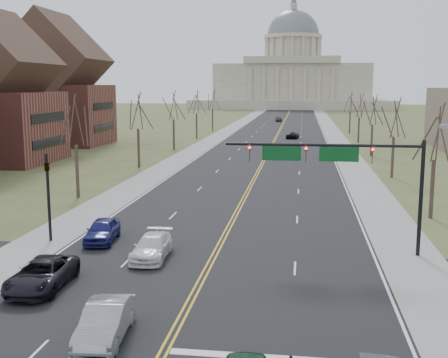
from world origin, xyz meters
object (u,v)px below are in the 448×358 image
(signal_mast, at_px, (338,162))
(car_far_nb, at_px, (293,135))
(car_sb_outer_second, at_px, (102,230))
(car_far_sb, at_px, (279,119))
(car_sb_outer_lead, at_px, (42,274))
(signal_left, at_px, (48,187))
(car_sb_inner_lead, at_px, (105,322))
(car_sb_inner_second, at_px, (152,247))

(signal_mast, relative_size, car_far_nb, 2.54)
(car_sb_outer_second, distance_m, car_far_nb, 77.79)
(car_sb_outer_second, height_order, car_far_sb, car_far_sb)
(car_sb_outer_second, height_order, car_far_nb, car_sb_outer_second)
(signal_mast, distance_m, car_sb_outer_lead, 18.33)
(signal_left, distance_m, car_sb_inner_lead, 16.69)
(signal_mast, height_order, signal_left, signal_mast)
(signal_left, height_order, car_sb_outer_second, signal_left)
(car_far_nb, bearing_deg, signal_mast, 98.67)
(signal_mast, xyz_separation_m, car_sb_inner_second, (-11.12, -2.79, -5.04))
(car_sb_outer_lead, relative_size, car_sb_outer_second, 1.19)
(car_sb_inner_second, height_order, car_sb_outer_second, car_sb_outer_second)
(car_sb_outer_second, relative_size, car_far_sb, 0.96)
(car_sb_inner_lead, bearing_deg, signal_mast, 48.77)
(car_sb_inner_lead, xyz_separation_m, car_sb_outer_lead, (-5.32, 5.27, -0.02))
(signal_mast, bearing_deg, car_far_nb, 93.01)
(car_sb_outer_lead, bearing_deg, signal_left, 109.51)
(signal_left, height_order, car_far_sb, signal_left)
(signal_mast, distance_m, car_sb_outer_second, 16.20)
(car_far_nb, bearing_deg, signal_left, 84.76)
(car_sb_outer_second, bearing_deg, car_sb_outer_lead, -96.36)
(signal_mast, relative_size, car_sb_inner_second, 2.50)
(car_far_nb, xyz_separation_m, car_far_sb, (-4.98, 51.70, 0.14))
(car_sb_inner_lead, height_order, car_sb_outer_lead, car_sb_inner_lead)
(car_sb_inner_lead, bearing_deg, signal_left, 117.46)
(car_sb_inner_lead, bearing_deg, car_sb_outer_lead, 130.15)
(car_sb_inner_second, bearing_deg, car_sb_outer_second, 141.70)
(car_far_nb, distance_m, car_far_sb, 51.94)
(car_sb_inner_second, xyz_separation_m, car_far_nb, (7.05, 80.12, -0.04))
(signal_left, height_order, car_sb_outer_lead, signal_left)
(signal_left, bearing_deg, car_sb_outer_lead, -67.63)
(car_sb_inner_second, height_order, car_far_sb, car_far_sb)
(car_sb_inner_second, bearing_deg, car_sb_inner_lead, -86.63)
(car_sb_outer_lead, distance_m, car_far_sb, 137.75)
(signal_mast, bearing_deg, car_far_sb, 94.01)
(car_sb_outer_lead, relative_size, car_sb_inner_second, 1.11)
(car_sb_inner_second, relative_size, car_far_nb, 1.02)
(car_far_nb, bearing_deg, car_far_sb, -78.84)
(car_sb_inner_lead, bearing_deg, car_sb_inner_second, 90.16)
(signal_left, xyz_separation_m, car_far_sb, (9.89, 129.03, -2.90))
(signal_mast, xyz_separation_m, car_sb_outer_lead, (-15.42, -8.57, -5.00))
(signal_left, distance_m, car_sb_outer_lead, 9.73)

